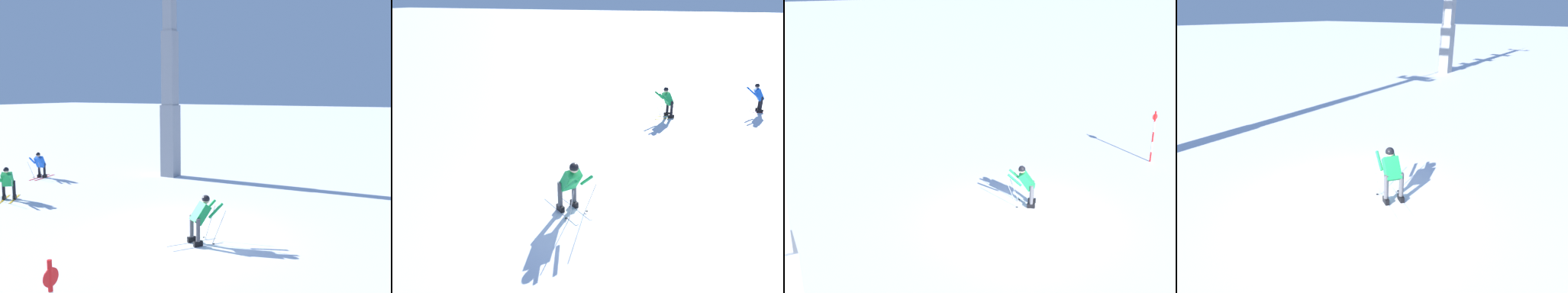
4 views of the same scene
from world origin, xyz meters
The scene contains 4 objects.
ground_plane centered at (0.00, 0.00, 0.00)m, with size 260.00×260.00×0.00m, color white.
skier_carving_main centered at (0.84, -0.61, 0.88)m, with size 1.51×1.78×1.66m.
skier_distant_uphill centered at (-8.89, 0.20, 0.83)m, with size 1.39×1.59×1.57m.
skier_distant_downhill centered at (-11.41, 4.23, 0.80)m, with size 0.90×1.82×1.54m.
Camera 2 is at (9.45, 3.11, 5.51)m, focal length 36.53 mm.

